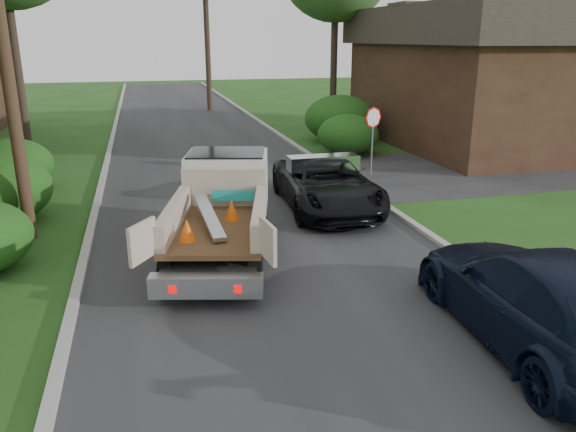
# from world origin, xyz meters

# --- Properties ---
(ground) EXTENTS (120.00, 120.00, 0.00)m
(ground) POSITION_xyz_m (0.00, 0.00, 0.00)
(ground) COLOR #214513
(ground) RESTS_ON ground
(road) EXTENTS (8.00, 90.00, 0.02)m
(road) POSITION_xyz_m (0.00, 10.00, 0.00)
(road) COLOR #28282B
(road) RESTS_ON ground
(side_street) EXTENTS (16.00, 7.00, 0.02)m
(side_street) POSITION_xyz_m (12.00, 9.00, 0.01)
(side_street) COLOR #28282B
(side_street) RESTS_ON ground
(curb_left) EXTENTS (0.20, 90.00, 0.12)m
(curb_left) POSITION_xyz_m (-4.10, 10.00, 0.06)
(curb_left) COLOR #9E9E99
(curb_left) RESTS_ON ground
(curb_right) EXTENTS (0.20, 90.00, 0.12)m
(curb_right) POSITION_xyz_m (4.10, 10.00, 0.06)
(curb_right) COLOR #9E9E99
(curb_right) RESTS_ON ground
(stop_sign) EXTENTS (0.71, 0.32, 2.48)m
(stop_sign) POSITION_xyz_m (5.20, 9.00, 1.78)
(stop_sign) COLOR slate
(stop_sign) RESTS_ON ground
(utility_pole) EXTENTS (2.42, 1.25, 10.00)m
(utility_pole) POSITION_xyz_m (-5.48, 4.98, 5.17)
(utility_pole) COLOR #382619
(utility_pole) RESTS_ON ground
(house_right) EXTENTS (9.72, 12.96, 6.20)m
(house_right) POSITION_xyz_m (13.00, 14.00, 3.16)
(house_right) COLOR #351F15
(house_right) RESTS_ON ground
(hedge_left_c) EXTENTS (2.60, 2.60, 1.70)m
(hedge_left_c) POSITION_xyz_m (-6.80, 10.00, 0.85)
(hedge_left_c) COLOR #0F4313
(hedge_left_c) RESTS_ON ground
(hedge_right_a) EXTENTS (2.60, 2.60, 1.70)m
(hedge_right_a) POSITION_xyz_m (5.80, 13.00, 0.85)
(hedge_right_a) COLOR #0F4313
(hedge_right_a) RESTS_ON ground
(hedge_right_b) EXTENTS (3.38, 3.38, 2.21)m
(hedge_right_b) POSITION_xyz_m (6.50, 16.00, 1.10)
(hedge_right_b) COLOR #0F4313
(hedge_right_b) RESTS_ON ground
(flatbed_truck) EXTENTS (3.51, 5.84, 2.07)m
(flatbed_truck) POSITION_xyz_m (-0.91, 3.30, 1.13)
(flatbed_truck) COLOR black
(flatbed_truck) RESTS_ON ground
(black_pickup) EXTENTS (2.73, 5.40, 1.46)m
(black_pickup) POSITION_xyz_m (2.40, 5.60, 0.73)
(black_pickup) COLOR black
(black_pickup) RESTS_ON ground
(navy_suv) EXTENTS (2.68, 5.70, 1.61)m
(navy_suv) POSITION_xyz_m (3.30, -2.50, 0.80)
(navy_suv) COLOR black
(navy_suv) RESTS_ON ground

